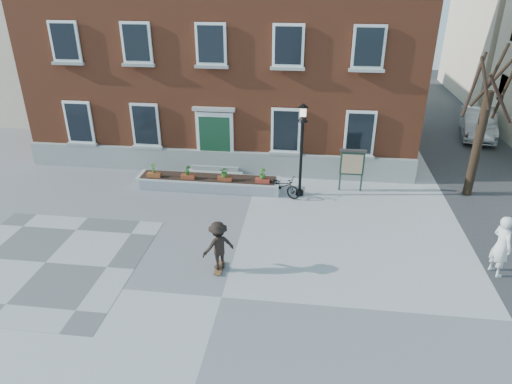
# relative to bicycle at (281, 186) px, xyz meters

# --- Properties ---
(ground) EXTENTS (100.00, 100.00, 0.00)m
(ground) POSITION_rel_bicycle_xyz_m (-1.20, -6.86, -0.46)
(ground) COLOR #9F9EA1
(ground) RESTS_ON ground
(checker_patch) EXTENTS (6.00, 6.00, 0.01)m
(checker_patch) POSITION_rel_bicycle_xyz_m (-7.20, -5.86, -0.45)
(checker_patch) COLOR #565658
(checker_patch) RESTS_ON ground
(distant_building) EXTENTS (10.00, 12.00, 13.00)m
(distant_building) POSITION_rel_bicycle_xyz_m (-19.20, 13.14, 6.04)
(distant_building) COLOR beige
(distant_building) RESTS_ON ground
(bicycle) EXTENTS (1.84, 1.28, 0.92)m
(bicycle) POSITION_rel_bicycle_xyz_m (0.00, 0.00, 0.00)
(bicycle) COLOR black
(bicycle) RESTS_ON ground
(parked_car) EXTENTS (2.58, 4.94, 1.55)m
(parked_car) POSITION_rel_bicycle_xyz_m (10.49, 9.12, 0.32)
(parked_car) COLOR #B7B9BC
(parked_car) RESTS_ON ground
(bystander) EXTENTS (0.70, 0.85, 2.00)m
(bystander) POSITION_rel_bicycle_xyz_m (7.04, -4.62, 0.54)
(bystander) COLOR silver
(bystander) RESTS_ON ground
(brick_building) EXTENTS (18.40, 10.85, 12.60)m
(brick_building) POSITION_rel_bicycle_xyz_m (-3.20, 7.11, 5.84)
(brick_building) COLOR brown
(brick_building) RESTS_ON ground
(planter_assembly) EXTENTS (6.20, 1.12, 1.15)m
(planter_assembly) POSITION_rel_bicycle_xyz_m (-3.18, 0.32, -0.15)
(planter_assembly) COLOR beige
(planter_assembly) RESTS_ON ground
(bare_tree) EXTENTS (1.83, 1.83, 6.16)m
(bare_tree) POSITION_rel_bicycle_xyz_m (7.81, 1.15, 2.33)
(bare_tree) COLOR black
(bare_tree) RESTS_ON ground
(lamp_post) EXTENTS (0.40, 0.40, 3.93)m
(lamp_post) POSITION_rel_bicycle_xyz_m (0.77, 0.17, 2.08)
(lamp_post) COLOR black
(lamp_post) RESTS_ON ground
(notice_board) EXTENTS (1.10, 0.16, 1.87)m
(notice_board) POSITION_rel_bicycle_xyz_m (2.89, 0.87, 0.80)
(notice_board) COLOR #1B3728
(notice_board) RESTS_ON ground
(skateboarder) EXTENTS (1.20, 1.10, 1.70)m
(skateboarder) POSITION_rel_bicycle_xyz_m (-1.53, -5.51, 0.42)
(skateboarder) COLOR brown
(skateboarder) RESTS_ON ground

